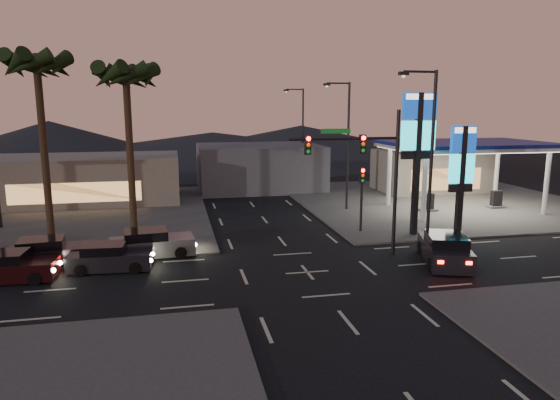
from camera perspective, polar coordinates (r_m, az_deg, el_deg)
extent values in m
plane|color=black|center=(25.22, 3.14, -8.25)|extent=(140.00, 140.00, 0.00)
cube|color=#47443F|center=(45.66, 17.45, -0.08)|extent=(24.00, 24.00, 0.12)
cube|color=#47443F|center=(41.02, -25.43, -1.80)|extent=(24.00, 24.00, 0.12)
cylinder|color=silver|center=(36.83, 16.17, 1.37)|extent=(0.36, 0.36, 5.00)
cylinder|color=silver|center=(42.45, 28.18, 1.71)|extent=(0.36, 0.36, 5.00)
cylinder|color=silver|center=(42.15, 12.36, 2.67)|extent=(0.36, 0.36, 5.00)
cylinder|color=silver|center=(47.14, 23.52, 2.86)|extent=(0.36, 0.36, 5.00)
cube|color=silver|center=(41.62, 20.54, 5.89)|extent=(12.00, 8.00, 0.50)
cube|color=white|center=(41.64, 20.51, 5.48)|extent=(11.60, 7.60, 0.06)
cube|color=navy|center=(41.61, 20.55, 6.09)|extent=(12.20, 8.20, 0.25)
cube|color=black|center=(40.66, 16.56, -0.24)|extent=(0.80, 0.50, 1.40)
cube|color=black|center=(43.82, 23.48, 0.08)|extent=(0.80, 0.50, 1.40)
cube|color=#726B5B|center=(50.66, 16.79, 3.20)|extent=(10.00, 6.00, 4.00)
cube|color=black|center=(32.34, 15.34, 3.76)|extent=(0.35, 0.35, 9.00)
cube|color=navy|center=(32.13, 15.67, 10.32)|extent=(2.20, 0.30, 1.60)
cube|color=white|center=(32.14, 15.72, 11.30)|extent=(1.98, 0.32, 0.35)
cube|color=#17C9DA|center=(32.18, 15.51, 7.12)|extent=(2.20, 0.30, 1.80)
cube|color=black|center=(32.27, 15.40, 4.99)|extent=(2.09, 0.28, 0.50)
cube|color=black|center=(32.84, 19.94, 1.84)|extent=(0.35, 0.35, 7.00)
cube|color=navy|center=(32.56, 20.24, 6.54)|extent=(1.60, 0.30, 1.60)
cube|color=white|center=(32.53, 20.30, 7.50)|extent=(1.44, 0.32, 0.35)
cube|color=#17C9DA|center=(32.72, 20.04, 3.40)|extent=(1.60, 0.30, 1.80)
cube|color=black|center=(32.88, 19.91, 1.32)|extent=(1.52, 0.28, 0.50)
cylinder|color=black|center=(27.97, 13.09, 1.81)|extent=(0.20, 0.20, 8.00)
cylinder|color=black|center=(26.57, 7.40, 6.97)|extent=(6.00, 0.14, 0.14)
cube|color=#0C3F14|center=(26.39, 6.38, 7.84)|extent=(1.60, 0.05, 0.25)
cube|color=black|center=(26.94, 9.40, 6.33)|extent=(0.32, 0.25, 1.00)
sphere|color=#FF0C07|center=(26.78, 9.54, 7.01)|extent=(0.22, 0.22, 0.22)
sphere|color=orange|center=(26.80, 9.52, 6.30)|extent=(0.20, 0.20, 0.20)
sphere|color=#0CB226|center=(26.83, 9.50, 5.60)|extent=(0.20, 0.20, 0.20)
cube|color=black|center=(26.00, 3.19, 6.30)|extent=(0.32, 0.25, 1.00)
sphere|color=#FF0C07|center=(25.84, 3.29, 7.01)|extent=(0.22, 0.22, 0.22)
sphere|color=orange|center=(25.86, 3.28, 6.28)|extent=(0.20, 0.20, 0.20)
sphere|color=#0CB226|center=(25.89, 3.27, 5.55)|extent=(0.20, 0.20, 0.20)
cylinder|color=black|center=(32.84, 9.27, -0.31)|extent=(0.16, 0.16, 4.00)
cube|color=black|center=(32.55, 9.37, 2.80)|extent=(0.32, 0.25, 1.00)
sphere|color=#FF0C07|center=(32.37, 9.48, 3.34)|extent=(0.22, 0.22, 0.22)
sphere|color=orange|center=(32.41, 9.46, 2.76)|extent=(0.20, 0.20, 0.20)
sphere|color=#0CB226|center=(32.46, 9.45, 2.19)|extent=(0.20, 0.20, 0.20)
cylinder|color=black|center=(27.64, 16.87, 3.62)|extent=(0.18, 0.18, 10.00)
cylinder|color=black|center=(27.09, 15.73, 13.94)|extent=(1.80, 0.12, 0.12)
cube|color=black|center=(26.68, 13.95, 13.86)|extent=(0.50, 0.25, 0.18)
sphere|color=#FFCC8C|center=(26.67, 13.94, 13.60)|extent=(0.20, 0.20, 0.20)
cylinder|color=black|center=(39.46, 7.77, 5.95)|extent=(0.18, 0.18, 10.00)
cylinder|color=black|center=(39.08, 6.67, 13.12)|extent=(1.80, 0.12, 0.12)
cube|color=black|center=(38.80, 5.38, 13.01)|extent=(0.50, 0.25, 0.18)
sphere|color=#FFCC8C|center=(38.80, 5.38, 12.84)|extent=(0.20, 0.20, 0.20)
cylinder|color=black|center=(52.82, 2.62, 7.19)|extent=(0.18, 0.18, 10.00)
cylinder|color=black|center=(52.54, 1.69, 12.53)|extent=(1.80, 0.12, 0.12)
cube|color=black|center=(52.33, 0.71, 12.43)|extent=(0.50, 0.25, 0.18)
sphere|color=#FFCC8C|center=(52.32, 0.71, 12.30)|extent=(0.20, 0.20, 0.20)
cylinder|color=black|center=(32.78, -16.75, 4.83)|extent=(0.44, 0.44, 10.20)
sphere|color=black|center=(32.70, -17.23, 13.75)|extent=(0.90, 0.90, 0.90)
cone|color=black|center=(32.60, -14.87, 13.35)|extent=(0.90, 2.74, 1.91)
cone|color=black|center=(33.54, -15.46, 13.24)|extent=(2.57, 2.57, 1.91)
cone|color=black|center=(33.98, -17.01, 13.12)|extent=(2.74, 0.90, 1.91)
cone|color=black|center=(33.69, -18.66, 13.06)|extent=(2.57, 2.57, 1.91)
cone|color=black|center=(32.82, -19.52, 13.08)|extent=(0.90, 2.74, 1.91)
cone|color=black|center=(31.86, -19.04, 13.21)|extent=(2.57, 2.57, 1.91)
cone|color=black|center=(31.39, -17.41, 13.34)|extent=(2.74, 0.90, 1.91)
cone|color=black|center=(31.70, -15.65, 13.40)|extent=(2.57, 2.57, 1.91)
cylinder|color=black|center=(33.54, -25.34, 4.90)|extent=(0.44, 0.44, 10.80)
sphere|color=black|center=(33.53, -26.09, 14.11)|extent=(0.90, 0.90, 0.90)
cone|color=black|center=(33.23, -23.81, 13.80)|extent=(0.90, 2.74, 1.91)
cone|color=black|center=(34.21, -24.14, 13.66)|extent=(2.57, 2.57, 1.91)
cone|color=black|center=(34.77, -25.53, 13.49)|extent=(2.74, 0.90, 1.91)
cone|color=black|center=(34.62, -27.19, 13.37)|extent=(2.57, 2.57, 1.91)
cone|color=black|center=(33.83, -28.24, 13.38)|extent=(0.90, 2.74, 1.91)
cone|color=black|center=(32.85, -28.03, 13.52)|extent=(2.57, 2.57, 1.91)
cone|color=black|center=(32.25, -26.61, 13.71)|extent=(2.74, 0.90, 1.91)
cone|color=black|center=(32.41, -24.82, 13.83)|extent=(2.57, 2.57, 1.91)
cube|color=#726B5B|center=(46.09, -21.53, 2.21)|extent=(16.00, 8.00, 4.00)
cube|color=#4C4C51|center=(50.08, -2.39, 3.79)|extent=(12.00, 9.00, 4.40)
cone|color=black|center=(85.26, -24.80, 6.19)|extent=(40.00, 40.00, 6.00)
cone|color=black|center=(85.90, 2.40, 6.84)|extent=(50.00, 50.00, 5.00)
cone|color=black|center=(83.49, -7.69, 6.31)|extent=(60.00, 60.00, 4.00)
cube|color=black|center=(26.82, -18.79, -6.52)|extent=(4.16, 1.95, 0.83)
cube|color=black|center=(26.72, -19.45, -5.39)|extent=(2.12, 1.69, 0.60)
cylinder|color=black|center=(27.42, -15.80, -6.44)|extent=(0.60, 0.26, 0.59)
cylinder|color=black|center=(25.94, -16.23, -7.45)|extent=(0.60, 0.26, 0.59)
cylinder|color=black|center=(27.88, -21.12, -6.48)|extent=(0.60, 0.26, 0.59)
cylinder|color=black|center=(26.42, -21.84, -7.47)|extent=(0.60, 0.26, 0.59)
sphere|color=#FFF2BF|center=(27.04, -14.33, -6.00)|extent=(0.20, 0.20, 0.20)
sphere|color=#FFF2BF|center=(25.98, -14.57, -6.69)|extent=(0.20, 0.20, 0.20)
cube|color=#FF140A|center=(27.74, -22.76, -5.93)|extent=(0.09, 0.24, 0.13)
cube|color=#FF140A|center=(26.71, -23.34, -6.59)|extent=(0.09, 0.24, 0.13)
cube|color=black|center=(27.10, -28.47, -7.05)|extent=(4.28, 1.97, 0.86)
cube|color=black|center=(27.04, -29.15, -5.88)|extent=(2.18, 1.72, 0.62)
cylinder|color=black|center=(27.49, -25.24, -7.01)|extent=(0.62, 0.26, 0.61)
cylinder|color=black|center=(26.01, -26.21, -8.07)|extent=(0.62, 0.26, 0.61)
sphere|color=#FFF2BF|center=(26.98, -23.86, -6.59)|extent=(0.21, 0.21, 0.21)
sphere|color=#FFF2BF|center=(25.93, -24.49, -7.32)|extent=(0.21, 0.21, 0.21)
cube|color=slate|center=(28.49, -14.40, -5.16)|extent=(4.70, 2.36, 0.93)
cube|color=black|center=(28.32, -15.08, -4.00)|extent=(2.43, 1.97, 0.67)
cylinder|color=black|center=(29.50, -11.69, -4.98)|extent=(0.68, 0.31, 0.66)
cylinder|color=black|center=(27.83, -11.29, -5.92)|extent=(0.68, 0.31, 0.66)
cylinder|color=black|center=(29.36, -17.30, -5.32)|extent=(0.68, 0.31, 0.66)
cylinder|color=black|center=(27.68, -17.25, -6.29)|extent=(0.68, 0.31, 0.66)
sphere|color=#FFF2BF|center=(29.27, -10.05, -4.42)|extent=(0.23, 0.23, 0.23)
sphere|color=#FFF2BF|center=(28.09, -9.70, -5.05)|extent=(0.23, 0.23, 0.23)
cube|color=#FF140A|center=(29.02, -18.96, -4.81)|extent=(0.11, 0.26, 0.14)
cube|color=#FF140A|center=(27.83, -19.00, -5.46)|extent=(0.11, 0.26, 0.14)
cube|color=black|center=(28.75, -24.94, -5.74)|extent=(4.51, 2.27, 0.89)
cube|color=black|center=(28.64, -25.62, -4.63)|extent=(2.34, 1.90, 0.64)
cylinder|color=black|center=(29.47, -22.04, -5.60)|extent=(0.65, 0.30, 0.63)
cylinder|color=black|center=(27.86, -22.27, -6.53)|extent=(0.65, 0.30, 0.63)
cylinder|color=black|center=(29.82, -27.37, -5.84)|extent=(0.65, 0.30, 0.63)
cylinder|color=black|center=(28.23, -27.90, -6.77)|extent=(0.65, 0.30, 0.63)
sphere|color=#FFF2BF|center=(29.10, -20.56, -5.09)|extent=(0.22, 0.22, 0.22)
sphere|color=#FFF2BF|center=(27.96, -20.66, -5.72)|extent=(0.22, 0.22, 0.22)
cube|color=#FF140A|center=(29.63, -29.01, -5.33)|extent=(0.10, 0.25, 0.14)
cube|color=black|center=(27.91, 18.24, -5.61)|extent=(3.47, 5.24, 0.99)
cube|color=black|center=(27.43, 18.46, -4.48)|extent=(2.54, 2.89, 0.72)
cylinder|color=black|center=(29.26, 15.81, -5.25)|extent=(0.47, 0.75, 0.70)
cylinder|color=black|center=(29.63, 19.39, -5.26)|extent=(0.47, 0.75, 0.70)
cylinder|color=black|center=(26.35, 16.87, -7.07)|extent=(0.47, 0.75, 0.70)
cylinder|color=black|center=(26.76, 20.85, -7.04)|extent=(0.47, 0.75, 0.70)
cube|color=#FF140A|center=(25.46, 17.89, -6.76)|extent=(0.29, 0.17, 0.15)
cube|color=#FF140A|center=(25.76, 20.79, -6.75)|extent=(0.29, 0.17, 0.15)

